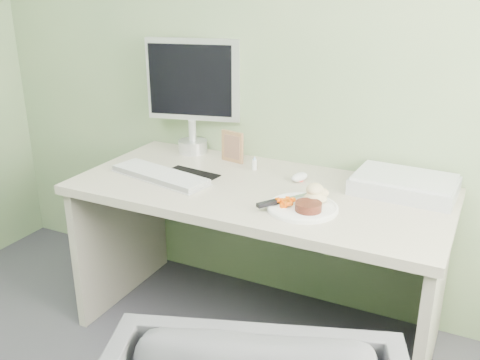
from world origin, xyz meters
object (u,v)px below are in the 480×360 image
at_px(desk, 258,225).
at_px(monitor, 193,90).
at_px(plate, 303,208).
at_px(scanner, 404,186).

bearing_deg(desk, monitor, 147.94).
xyz_separation_m(plate, monitor, (-0.75, 0.46, 0.31)).
bearing_deg(monitor, plate, -44.72).
xyz_separation_m(desk, scanner, (0.57, 0.21, 0.21)).
bearing_deg(scanner, desk, -157.71).
bearing_deg(monitor, scanner, -19.25).
bearing_deg(monitor, desk, -45.51).
height_order(desk, monitor, monitor).
relative_size(desk, monitor, 2.82).
height_order(plate, monitor, monitor).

